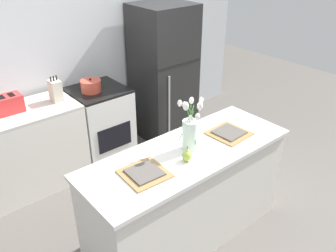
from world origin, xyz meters
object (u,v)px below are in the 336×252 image
(stove_range, at_px, (101,124))
(knife_block, at_px, (56,91))
(refrigerator, at_px, (163,73))
(plate_setting_right, at_px, (229,133))
(plate_setting_left, at_px, (145,173))
(toaster, at_px, (8,104))
(flower_vase, at_px, (190,131))
(pear_figurine, at_px, (187,155))
(cooking_pot, at_px, (91,86))

(stove_range, xyz_separation_m, knife_block, (-0.47, -0.00, 0.55))
(refrigerator, distance_m, plate_setting_right, 1.74)
(stove_range, xyz_separation_m, refrigerator, (0.95, 0.00, 0.41))
(plate_setting_left, xyz_separation_m, toaster, (-0.39, 1.67, 0.06))
(toaster, bearing_deg, plate_setting_left, -76.84)
(refrigerator, distance_m, flower_vase, 1.90)
(knife_block, bearing_deg, plate_setting_left, -92.69)
(stove_range, distance_m, refrigerator, 1.03)
(knife_block, bearing_deg, stove_range, 0.23)
(stove_range, bearing_deg, pear_figurine, -96.77)
(plate_setting_left, height_order, plate_setting_right, same)
(plate_setting_left, bearing_deg, toaster, 103.16)
(plate_setting_left, distance_m, knife_block, 1.63)
(plate_setting_right, bearing_deg, plate_setting_left, 180.00)
(stove_range, distance_m, flower_vase, 1.70)
(plate_setting_right, bearing_deg, refrigerator, 69.77)
(pear_figurine, bearing_deg, cooking_pot, 85.86)
(refrigerator, height_order, pear_figurine, refrigerator)
(plate_setting_right, xyz_separation_m, knife_block, (-0.82, 1.62, 0.09))
(pear_figurine, height_order, knife_block, knife_block)
(flower_vase, height_order, plate_setting_left, flower_vase)
(refrigerator, height_order, cooking_pot, refrigerator)
(stove_range, bearing_deg, flower_vase, -92.64)
(pear_figurine, height_order, cooking_pot, cooking_pot)
(plate_setting_left, bearing_deg, refrigerator, 47.33)
(flower_vase, distance_m, plate_setting_right, 0.45)
(stove_range, bearing_deg, plate_setting_left, -108.69)
(plate_setting_right, xyz_separation_m, toaster, (-1.29, 1.67, 0.06))
(refrigerator, xyz_separation_m, toaster, (-1.89, 0.04, 0.12))
(pear_figurine, xyz_separation_m, knife_block, (-0.27, 1.69, 0.05))
(stove_range, xyz_separation_m, cooking_pot, (-0.08, -0.02, 0.51))
(cooking_pot, bearing_deg, flower_vase, -89.76)
(stove_range, relative_size, plate_setting_right, 2.69)
(refrigerator, relative_size, plate_setting_right, 5.17)
(plate_setting_right, xyz_separation_m, cooking_pot, (-0.43, 1.61, 0.04))
(toaster, bearing_deg, cooking_pot, -3.85)
(plate_setting_left, xyz_separation_m, plate_setting_right, (0.90, 0.00, 0.00))
(refrigerator, bearing_deg, knife_block, -179.89)
(pear_figurine, bearing_deg, plate_setting_left, 169.13)
(knife_block, bearing_deg, toaster, 174.63)
(toaster, relative_size, cooking_pot, 1.25)
(refrigerator, bearing_deg, plate_setting_right, -110.23)
(plate_setting_left, bearing_deg, pear_figurine, -10.87)
(flower_vase, distance_m, toaster, 1.85)
(flower_vase, height_order, cooking_pot, flower_vase)
(plate_setting_right, bearing_deg, cooking_pot, 104.95)
(flower_vase, xyz_separation_m, pear_figurine, (-0.13, -0.11, -0.12))
(plate_setting_right, bearing_deg, toaster, 127.73)
(stove_range, bearing_deg, cooking_pot, -168.59)
(plate_setting_right, height_order, cooking_pot, cooking_pot)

